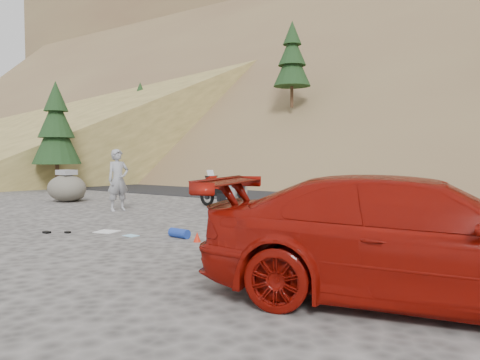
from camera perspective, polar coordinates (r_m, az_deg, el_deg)
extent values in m
plane|color=#423F3D|center=(11.82, -10.56, -4.98)|extent=(140.00, 140.00, 0.00)
cube|color=black|center=(19.13, 9.33, -1.91)|extent=(120.00, 7.00, 0.05)
cube|color=brown|center=(39.14, 26.36, 12.09)|extent=(110.00, 51.90, 46.72)
cube|color=brown|center=(39.19, 26.37, 12.53)|extent=(110.00, 43.28, 36.46)
cube|color=olive|center=(47.63, -18.16, 3.34)|extent=(45.29, 46.00, 24.26)
cylinder|color=#372314|center=(25.56, 6.34, 10.35)|extent=(0.17, 0.17, 1.40)
cone|color=black|center=(25.80, 6.36, 13.76)|extent=(2.00, 2.00, 2.25)
cone|color=black|center=(25.98, 6.37, 15.60)|extent=(1.50, 1.50, 1.76)
cone|color=black|center=(26.18, 6.38, 17.43)|extent=(1.00, 1.00, 1.26)
cylinder|color=#372314|center=(35.83, -12.01, 6.07)|extent=(0.15, 0.15, 1.26)
cone|color=black|center=(35.94, -12.04, 8.29)|extent=(1.80, 1.80, 2.03)
cone|color=black|center=(36.02, -12.05, 9.50)|extent=(1.35, 1.35, 1.58)
cone|color=black|center=(36.11, -12.07, 10.71)|extent=(0.90, 0.90, 1.13)
cylinder|color=#372314|center=(23.20, -21.38, 0.69)|extent=(0.18, 0.18, 1.54)
cone|color=black|center=(23.20, -21.46, 4.89)|extent=(2.20, 2.20, 2.47)
cone|color=black|center=(23.25, -21.51, 7.20)|extent=(1.65, 1.65, 1.93)
cone|color=black|center=(23.34, -21.55, 9.50)|extent=(1.10, 1.10, 1.39)
torus|color=black|center=(15.12, -4.03, -2.07)|extent=(0.60, 0.16, 0.59)
cylinder|color=black|center=(15.12, -4.03, -2.07)|extent=(0.18, 0.07, 0.18)
torus|color=black|center=(14.18, -0.05, -2.40)|extent=(0.63, 0.18, 0.62)
cylinder|color=black|center=(14.18, -0.05, -2.40)|extent=(0.20, 0.09, 0.20)
cylinder|color=black|center=(15.04, -3.84, -0.83)|extent=(0.34, 0.08, 0.72)
cylinder|color=black|center=(14.93, -3.51, 0.45)|extent=(0.09, 0.55, 0.04)
cube|color=black|center=(14.64, -2.17, -1.46)|extent=(1.08, 0.30, 0.27)
cube|color=black|center=(14.59, -1.91, -2.17)|extent=(0.42, 0.30, 0.25)
cube|color=maroon|center=(14.76, -2.76, -0.55)|extent=(0.49, 0.31, 0.28)
cube|color=maroon|center=(14.92, -3.43, -0.10)|extent=(0.29, 0.33, 0.32)
cube|color=silver|center=(14.95, -3.60, 0.79)|extent=(0.13, 0.28, 0.23)
cube|color=black|center=(14.47, -1.52, -0.55)|extent=(0.51, 0.24, 0.11)
cube|color=black|center=(14.25, -0.51, -0.75)|extent=(0.32, 0.19, 0.09)
cube|color=silver|center=(14.06, -1.02, -1.53)|extent=(0.36, 0.14, 0.40)
cube|color=silver|center=(14.41, 0.20, -1.42)|extent=(0.36, 0.14, 0.40)
cube|color=gray|center=(14.23, -0.46, -0.04)|extent=(0.40, 0.33, 0.23)
cube|color=maroon|center=(15.09, -4.04, -1.05)|extent=(0.28, 0.13, 0.04)
cylinder|color=black|center=(14.46, -2.21, -2.83)|extent=(0.04, 0.19, 0.33)
cylinder|color=silver|center=(14.20, -0.92, -2.14)|extent=(0.41, 0.11, 0.11)
imported|color=gray|center=(14.26, -14.58, -3.66)|extent=(0.57, 0.74, 1.82)
imported|color=maroon|center=(5.74, 20.82, -13.79)|extent=(5.21, 3.20, 1.41)
ellipsoid|color=#514D45|center=(17.56, -20.36, -0.95)|extent=(1.71, 1.55, 0.95)
cube|color=gray|center=(17.53, -20.39, 0.89)|extent=(0.66, 0.52, 0.18)
ellipsoid|color=#514D45|center=(18.01, -19.50, -1.64)|extent=(0.85, 0.79, 0.44)
cube|color=white|center=(10.45, -15.91, -6.06)|extent=(0.54, 0.50, 0.01)
cylinder|color=#193599|center=(9.41, -7.41, -6.45)|extent=(0.48, 0.22, 0.19)
cylinder|color=#193599|center=(8.53, 1.03, -7.35)|extent=(0.10, 0.10, 0.20)
cone|color=red|center=(8.94, -5.24, -6.93)|extent=(0.18, 0.18, 0.19)
cube|color=black|center=(10.68, -22.50, -5.91)|extent=(0.16, 0.12, 0.04)
cube|color=black|center=(10.54, -20.26, -5.99)|extent=(0.12, 0.10, 0.04)
cube|color=#9BD3F0|center=(9.81, -13.15, -6.62)|extent=(0.31, 0.24, 0.01)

